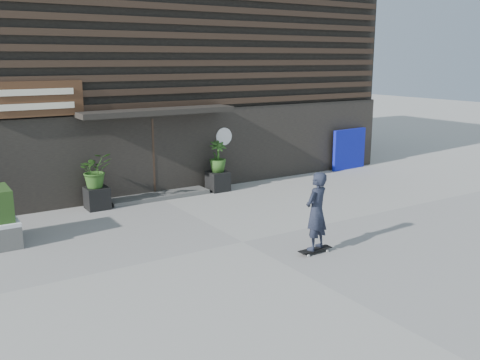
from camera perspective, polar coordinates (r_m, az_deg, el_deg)
ground at (r=11.94m, az=0.28°, el=-6.68°), size 80.00×80.00×0.00m
entrance_step at (r=15.82m, az=-8.72°, el=-1.67°), size 3.00×0.80×0.12m
planter_pot_left at (r=14.95m, az=-15.12°, el=-1.88°), size 0.60×0.60×0.60m
bamboo_left at (r=14.78m, az=-15.30°, el=1.04°), size 0.86×0.75×0.96m
planter_pot_right at (r=16.42m, az=-2.39°, el=-0.13°), size 0.60×0.60×0.60m
bamboo_right at (r=16.26m, az=-2.42°, el=2.55°), size 0.54×0.54×0.96m
blue_tarp at (r=20.00m, az=11.65°, el=3.27°), size 1.59×0.24×1.49m
building at (r=20.36m, az=-15.35°, el=12.43°), size 18.00×11.00×8.00m
skateboarder at (r=11.10m, az=8.21°, el=-3.38°), size 0.78×0.56×1.75m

